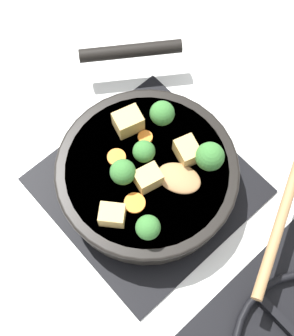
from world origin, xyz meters
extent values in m
plane|color=silver|center=(0.00, 0.00, 0.00)|extent=(2.40, 2.40, 0.00)
cube|color=black|center=(0.00, 0.00, 0.00)|extent=(0.31, 0.31, 0.01)
torus|color=black|center=(0.00, 0.00, 0.02)|extent=(0.24, 0.24, 0.01)
cube|color=black|center=(0.00, 0.00, 0.02)|extent=(0.01, 0.23, 0.01)
cube|color=black|center=(0.00, 0.00, 0.02)|extent=(0.23, 0.01, 0.01)
cylinder|color=black|center=(0.00, 0.00, 0.05)|extent=(0.28, 0.28, 0.05)
cylinder|color=brown|center=(0.00, 0.00, 0.06)|extent=(0.25, 0.25, 0.04)
torus|color=black|center=(0.00, 0.00, 0.07)|extent=(0.29, 0.29, 0.01)
cylinder|color=black|center=(-0.13, -0.19, 0.06)|extent=(0.16, 0.12, 0.02)
ellipsoid|color=#A87A4C|center=(-0.02, 0.05, 0.08)|extent=(0.07, 0.08, 0.01)
cylinder|color=#A87A4C|center=(-0.09, 0.19, 0.08)|extent=(0.23, 0.12, 0.02)
cube|color=tan|center=(0.01, 0.02, 0.09)|extent=(0.04, 0.04, 0.03)
cube|color=tan|center=(-0.03, -0.07, 0.09)|extent=(0.05, 0.04, 0.03)
cube|color=tan|center=(0.09, 0.03, 0.09)|extent=(0.05, 0.05, 0.03)
cube|color=tan|center=(-0.06, 0.03, 0.09)|extent=(0.04, 0.05, 0.03)
cylinder|color=#709956|center=(0.07, 0.08, 0.08)|extent=(0.01, 0.01, 0.01)
sphere|color=#387533|center=(0.07, 0.08, 0.10)|extent=(0.04, 0.04, 0.04)
cylinder|color=#709956|center=(-0.01, -0.02, 0.08)|extent=(0.01, 0.01, 0.01)
sphere|color=#387533|center=(-0.01, -0.02, 0.10)|extent=(0.03, 0.03, 0.03)
cylinder|color=#709956|center=(-0.07, 0.06, 0.08)|extent=(0.01, 0.01, 0.01)
sphere|color=#387533|center=(-0.07, 0.06, 0.11)|extent=(0.04, 0.04, 0.04)
cylinder|color=#709956|center=(0.04, -0.01, 0.08)|extent=(0.01, 0.01, 0.01)
sphere|color=#387533|center=(0.04, -0.01, 0.10)|extent=(0.04, 0.04, 0.04)
cylinder|color=#709956|center=(-0.07, -0.04, 0.08)|extent=(0.01, 0.01, 0.01)
sphere|color=#387533|center=(-0.07, -0.04, 0.10)|extent=(0.04, 0.04, 0.04)
cylinder|color=orange|center=(-0.03, -0.04, 0.08)|extent=(0.02, 0.02, 0.01)
cylinder|color=orange|center=(0.02, -0.04, 0.08)|extent=(0.03, 0.03, 0.01)
cylinder|color=orange|center=(0.05, 0.03, 0.08)|extent=(0.03, 0.03, 0.01)
camera|label=1|loc=(0.19, 0.21, 0.74)|focal=50.00mm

